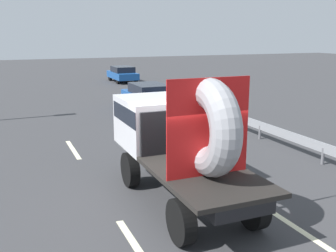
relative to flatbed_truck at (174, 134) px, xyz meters
The scene contains 9 objects.
ground_plane 1.78m from the flatbed_truck, 93.45° to the right, with size 120.00×120.00×0.00m, color #38383A.
flatbed_truck is the anchor object (origin of this frame).
distant_sedan 11.92m from the flatbed_truck, 73.12° to the left, with size 1.89×4.40×1.44m.
guardrail 5.92m from the flatbed_truck, 21.81° to the left, with size 0.10×13.60×0.71m.
lane_dash_left_near 3.23m from the flatbed_truck, 128.36° to the right, with size 2.61×0.16×0.01m, color beige.
lane_dash_left_far 5.74m from the flatbed_truck, 108.30° to the left, with size 2.50×0.16×0.01m, color beige.
lane_dash_right_near 3.45m from the flatbed_truck, 55.34° to the right, with size 2.73×0.16×0.01m, color beige.
lane_dash_right_far 5.99m from the flatbed_truck, 72.57° to the left, with size 2.06×0.16×0.01m, color beige.
oncoming_car 25.10m from the flatbed_truck, 76.73° to the left, with size 1.76×4.10×1.34m.
Camera 1 is at (-3.83, -8.18, 4.11)m, focal length 42.51 mm.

